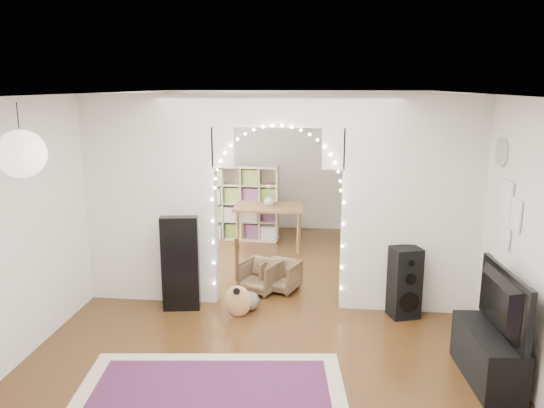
# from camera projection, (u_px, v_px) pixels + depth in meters

# --- Properties ---
(floor) EXTENTS (7.50, 7.50, 0.00)m
(floor) POSITION_uv_depth(u_px,v_px,m) (278.00, 302.00, 7.00)
(floor) COLOR black
(floor) RESTS_ON ground
(ceiling) EXTENTS (5.00, 7.50, 0.02)m
(ceiling) POSITION_uv_depth(u_px,v_px,m) (278.00, 94.00, 6.40)
(ceiling) COLOR white
(ceiling) RESTS_ON wall_back
(wall_back) EXTENTS (5.00, 0.02, 2.70)m
(wall_back) POSITION_uv_depth(u_px,v_px,m) (296.00, 161.00, 10.34)
(wall_back) COLOR silver
(wall_back) RESTS_ON floor
(wall_front) EXTENTS (5.00, 0.02, 2.70)m
(wall_front) POSITION_uv_depth(u_px,v_px,m) (216.00, 343.00, 3.06)
(wall_front) COLOR silver
(wall_front) RESTS_ON floor
(wall_left) EXTENTS (0.02, 7.50, 2.70)m
(wall_left) POSITION_uv_depth(u_px,v_px,m) (89.00, 198.00, 6.96)
(wall_left) COLOR silver
(wall_left) RESTS_ON floor
(wall_right) EXTENTS (0.02, 7.50, 2.70)m
(wall_right) POSITION_uv_depth(u_px,v_px,m) (482.00, 207.00, 6.44)
(wall_right) COLOR silver
(wall_right) RESTS_ON floor
(divider_wall) EXTENTS (5.00, 0.20, 2.70)m
(divider_wall) POSITION_uv_depth(u_px,v_px,m) (278.00, 197.00, 6.68)
(divider_wall) COLOR silver
(divider_wall) RESTS_ON floor
(fairy_lights) EXTENTS (1.64, 0.04, 1.60)m
(fairy_lights) POSITION_uv_depth(u_px,v_px,m) (277.00, 189.00, 6.53)
(fairy_lights) COLOR #FFEABF
(fairy_lights) RESTS_ON divider_wall
(window) EXTENTS (0.04, 1.20, 1.40)m
(window) POSITION_uv_depth(u_px,v_px,m) (138.00, 166.00, 8.67)
(window) COLOR white
(window) RESTS_ON wall_left
(wall_clock) EXTENTS (0.03, 0.31, 0.31)m
(wall_clock) POSITION_uv_depth(u_px,v_px,m) (502.00, 152.00, 5.69)
(wall_clock) COLOR white
(wall_clock) RESTS_ON wall_right
(picture_frames) EXTENTS (0.02, 0.50, 0.70)m
(picture_frames) POSITION_uv_depth(u_px,v_px,m) (509.00, 215.00, 5.44)
(picture_frames) COLOR white
(picture_frames) RESTS_ON wall_right
(paper_lantern) EXTENTS (0.40, 0.40, 0.40)m
(paper_lantern) POSITION_uv_depth(u_px,v_px,m) (22.00, 154.00, 4.37)
(paper_lantern) COLOR white
(paper_lantern) RESTS_ON ceiling
(ceiling_fan) EXTENTS (1.10, 1.10, 0.30)m
(ceiling_fan) POSITION_uv_depth(u_px,v_px,m) (290.00, 111.00, 8.41)
(ceiling_fan) COLOR gold
(ceiling_fan) RESTS_ON ceiling
(area_rug) EXTENTS (2.70, 2.13, 0.02)m
(area_rug) POSITION_uv_depth(u_px,v_px,m) (208.00, 406.00, 4.73)
(area_rug) COLOR maroon
(area_rug) RESTS_ON floor
(guitar_case) EXTENTS (0.48, 0.22, 1.22)m
(guitar_case) POSITION_uv_depth(u_px,v_px,m) (180.00, 264.00, 6.65)
(guitar_case) COLOR black
(guitar_case) RESTS_ON floor
(acoustic_guitar) EXTENTS (0.34, 0.13, 0.85)m
(acoustic_guitar) POSITION_uv_depth(u_px,v_px,m) (237.00, 288.00, 6.48)
(acoustic_guitar) COLOR tan
(acoustic_guitar) RESTS_ON floor
(tabby_cat) EXTENTS (0.27, 0.46, 0.31)m
(tabby_cat) POSITION_uv_depth(u_px,v_px,m) (251.00, 300.00, 6.74)
(tabby_cat) COLOR brown
(tabby_cat) RESTS_ON floor
(floor_speaker) EXTENTS (0.42, 0.39, 0.88)m
(floor_speaker) POSITION_uv_depth(u_px,v_px,m) (405.00, 283.00, 6.49)
(floor_speaker) COLOR black
(floor_speaker) RESTS_ON floor
(media_console) EXTENTS (0.49, 1.03, 0.50)m
(media_console) POSITION_uv_depth(u_px,v_px,m) (488.00, 355.00, 5.12)
(media_console) COLOR black
(media_console) RESTS_ON floor
(tv) EXTENTS (0.23, 1.08, 0.62)m
(tv) POSITION_uv_depth(u_px,v_px,m) (493.00, 301.00, 5.00)
(tv) COLOR black
(tv) RESTS_ON media_console
(bookcase) EXTENTS (1.38, 0.46, 1.39)m
(bookcase) POSITION_uv_depth(u_px,v_px,m) (242.00, 202.00, 9.73)
(bookcase) COLOR #C0B18B
(bookcase) RESTS_ON floor
(dining_table) EXTENTS (1.21, 0.82, 0.76)m
(dining_table) POSITION_uv_depth(u_px,v_px,m) (269.00, 209.00, 9.24)
(dining_table) COLOR brown
(dining_table) RESTS_ON floor
(flower_vase) EXTENTS (0.19, 0.19, 0.19)m
(flower_vase) POSITION_uv_depth(u_px,v_px,m) (269.00, 200.00, 9.21)
(flower_vase) COLOR silver
(flower_vase) RESTS_ON dining_table
(dining_chair_left) EXTENTS (0.63, 0.64, 0.44)m
(dining_chair_left) POSITION_uv_depth(u_px,v_px,m) (260.00, 276.00, 7.32)
(dining_chair_left) COLOR brown
(dining_chair_left) RESTS_ON floor
(dining_chair_right) EXTENTS (0.59, 0.60, 0.42)m
(dining_chair_right) POSITION_uv_depth(u_px,v_px,m) (281.00, 276.00, 7.36)
(dining_chair_right) COLOR brown
(dining_chair_right) RESTS_ON floor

